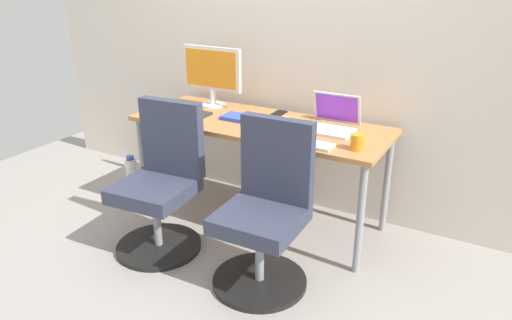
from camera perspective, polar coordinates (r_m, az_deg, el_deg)
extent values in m
plane|color=gray|center=(3.47, 0.41, -6.97)|extent=(5.28, 5.28, 0.00)
cube|color=silver|center=(3.41, 3.94, 15.59)|extent=(4.40, 0.04, 2.60)
cube|color=#B77542|center=(3.18, 0.45, 4.28)|extent=(1.72, 0.66, 0.03)
cylinder|color=gray|center=(3.55, -13.32, -0.62)|extent=(0.04, 0.04, 0.70)
cylinder|color=gray|center=(2.80, 12.33, -6.98)|extent=(0.04, 0.04, 0.70)
cylinder|color=gray|center=(3.95, -7.94, 2.09)|extent=(0.04, 0.04, 0.70)
cylinder|color=gray|center=(3.28, 15.34, -2.76)|extent=(0.04, 0.04, 0.70)
cylinder|color=black|center=(3.18, -11.50, -10.04)|extent=(0.54, 0.54, 0.03)
cylinder|color=gray|center=(3.09, -11.76, -7.13)|extent=(0.05, 0.05, 0.34)
cube|color=#33384C|center=(2.99, -12.07, -3.53)|extent=(0.47, 0.47, 0.09)
cube|color=#33384C|center=(3.00, -10.00, 2.62)|extent=(0.42, 0.10, 0.48)
cylinder|color=black|center=(2.82, 0.43, -14.22)|extent=(0.54, 0.54, 0.03)
cylinder|color=gray|center=(2.71, 0.44, -11.08)|extent=(0.05, 0.05, 0.34)
cube|color=#33384C|center=(2.60, 0.45, -7.11)|extent=(0.45, 0.45, 0.09)
cube|color=#33384C|center=(2.62, 2.53, 0.03)|extent=(0.42, 0.08, 0.48)
cylinder|color=white|center=(3.92, -14.58, -1.86)|extent=(0.09, 0.09, 0.28)
cylinder|color=#2D59B2|center=(3.86, -14.80, 0.24)|extent=(0.06, 0.06, 0.03)
cylinder|color=silver|center=(3.59, -5.14, 6.60)|extent=(0.18, 0.18, 0.01)
cylinder|color=silver|center=(3.57, -5.18, 7.54)|extent=(0.04, 0.04, 0.11)
cube|color=silver|center=(3.52, -5.29, 10.85)|extent=(0.48, 0.03, 0.31)
cube|color=orange|center=(3.51, -5.45, 10.80)|extent=(0.43, 0.00, 0.26)
cube|color=silver|center=(3.02, 8.58, 3.52)|extent=(0.31, 0.22, 0.02)
cube|color=silver|center=(3.11, 9.64, 6.14)|extent=(0.31, 0.07, 0.20)
cube|color=purple|center=(3.11, 9.60, 6.14)|extent=(0.28, 0.05, 0.17)
cube|color=#2D2D2D|center=(3.41, -8.10, 5.71)|extent=(0.34, 0.12, 0.02)
cube|color=silver|center=(2.78, 5.80, 2.01)|extent=(0.34, 0.12, 0.02)
ellipsoid|color=silver|center=(3.20, 3.42, 4.91)|extent=(0.06, 0.10, 0.03)
ellipsoid|color=#515156|center=(3.30, -10.82, 5.08)|extent=(0.06, 0.10, 0.03)
cylinder|color=orange|center=(2.74, 12.03, 2.12)|extent=(0.08, 0.08, 0.09)
cylinder|color=slate|center=(3.26, 7.73, 5.77)|extent=(0.07, 0.07, 0.10)
cube|color=black|center=(3.36, 2.72, 5.59)|extent=(0.07, 0.14, 0.01)
cube|color=blue|center=(3.24, -2.15, 5.09)|extent=(0.21, 0.15, 0.03)
cube|color=white|center=(2.98, 1.24, 3.47)|extent=(0.21, 0.30, 0.01)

